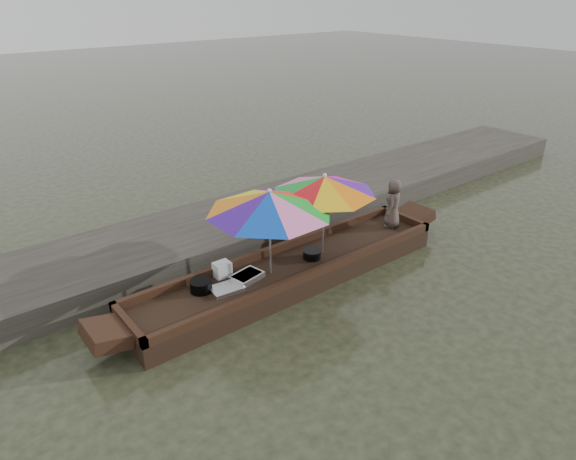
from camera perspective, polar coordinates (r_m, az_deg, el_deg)
water at (r=9.27m, az=0.38°, el=-5.79°), size 80.00×80.00×0.00m
dock at (r=10.75m, az=-6.92°, el=0.20°), size 22.00×2.20×0.50m
boat_hull at (r=9.18m, az=0.39°, el=-4.86°), size 6.11×1.20×0.35m
cooking_pot at (r=8.43m, az=-9.64°, el=-6.13°), size 0.36×0.36×0.19m
tray_crayfish at (r=8.69m, az=-4.59°, el=-5.18°), size 0.59×0.46×0.09m
tray_scallop at (r=8.42m, az=-6.82°, el=-6.48°), size 0.56×0.41×0.06m
charcoal_grill at (r=9.29m, az=2.67°, el=-2.73°), size 0.32×0.32×0.15m
supply_bag at (r=8.77m, az=-7.33°, el=-4.37°), size 0.28×0.22×0.26m
vendor at (r=10.55m, az=11.62°, el=2.94°), size 0.59×0.54×1.02m
umbrella_bow at (r=8.49m, az=-2.01°, el=-0.29°), size 2.71×2.71×1.55m
umbrella_stern at (r=9.17m, az=3.97°, el=1.70°), size 2.14×2.14×1.55m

